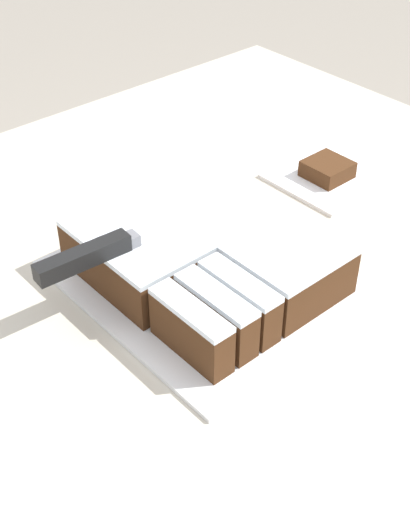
{
  "coord_description": "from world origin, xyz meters",
  "views": [
    {
      "loc": [
        -0.41,
        -0.54,
        1.47
      ],
      "look_at": [
        0.06,
        0.0,
        0.92
      ],
      "focal_mm": 50.0,
      "sensor_mm": 36.0,
      "label": 1
    }
  ],
  "objects_px": {
    "brownie": "(327,169)",
    "cake": "(205,254)",
    "cake_board": "(205,278)",
    "knife": "(100,251)"
  },
  "relations": [
    {
      "from": "cake",
      "to": "knife",
      "type": "height_order",
      "value": "knife"
    },
    {
      "from": "cake_board",
      "to": "brownie",
      "type": "xyz_separation_m",
      "value": [
        0.31,
        0.06,
        0.02
      ]
    },
    {
      "from": "cake",
      "to": "knife",
      "type": "relative_size",
      "value": 1.04
    },
    {
      "from": "cake",
      "to": "brownie",
      "type": "xyz_separation_m",
      "value": [
        0.31,
        0.06,
        -0.02
      ]
    },
    {
      "from": "brownie",
      "to": "cake",
      "type": "bearing_deg",
      "value": -169.24
    },
    {
      "from": "brownie",
      "to": "cake_board",
      "type": "bearing_deg",
      "value": -168.66
    },
    {
      "from": "knife",
      "to": "brownie",
      "type": "xyz_separation_m",
      "value": [
        0.44,
        0.02,
        -0.06
      ]
    },
    {
      "from": "knife",
      "to": "brownie",
      "type": "relative_size",
      "value": 4.38
    },
    {
      "from": "cake_board",
      "to": "cake",
      "type": "relative_size",
      "value": 1.2
    },
    {
      "from": "cake_board",
      "to": "brownie",
      "type": "bearing_deg",
      "value": 11.34
    }
  ]
}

